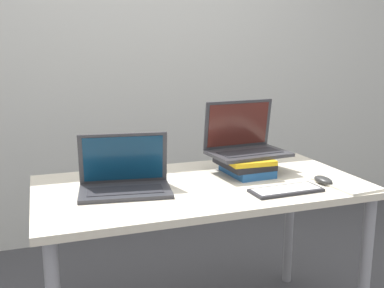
{
  "coord_description": "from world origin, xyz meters",
  "views": [
    {
      "loc": [
        -0.66,
        -1.4,
        1.33
      ],
      "look_at": [
        -0.04,
        0.38,
        0.93
      ],
      "focal_mm": 42.0,
      "sensor_mm": 36.0,
      "label": 1
    }
  ],
  "objects_px": {
    "book_stack": "(245,165)",
    "laptop_on_books": "(245,143)",
    "laptop_left": "(125,180)",
    "notepad": "(347,184)",
    "wireless_keyboard": "(286,190)",
    "mouse": "(323,180)"
  },
  "relations": [
    {
      "from": "laptop_on_books",
      "to": "wireless_keyboard",
      "type": "height_order",
      "value": "laptop_on_books"
    },
    {
      "from": "book_stack",
      "to": "notepad",
      "type": "height_order",
      "value": "book_stack"
    },
    {
      "from": "book_stack",
      "to": "laptop_on_books",
      "type": "bearing_deg",
      "value": 68.55
    },
    {
      "from": "mouse",
      "to": "laptop_on_books",
      "type": "bearing_deg",
      "value": 128.19
    },
    {
      "from": "book_stack",
      "to": "notepad",
      "type": "relative_size",
      "value": 1.02
    },
    {
      "from": "laptop_on_books",
      "to": "notepad",
      "type": "height_order",
      "value": "laptop_on_books"
    },
    {
      "from": "book_stack",
      "to": "laptop_on_books",
      "type": "height_order",
      "value": "laptop_on_books"
    },
    {
      "from": "laptop_left",
      "to": "laptop_on_books",
      "type": "relative_size",
      "value": 1.04
    },
    {
      "from": "notepad",
      "to": "wireless_keyboard",
      "type": "bearing_deg",
      "value": 179.0
    },
    {
      "from": "laptop_left",
      "to": "notepad",
      "type": "relative_size",
      "value": 1.44
    },
    {
      "from": "wireless_keyboard",
      "to": "notepad",
      "type": "relative_size",
      "value": 1.11
    },
    {
      "from": "book_stack",
      "to": "laptop_on_books",
      "type": "relative_size",
      "value": 0.74
    },
    {
      "from": "notepad",
      "to": "mouse",
      "type": "bearing_deg",
      "value": 146.52
    },
    {
      "from": "book_stack",
      "to": "notepad",
      "type": "bearing_deg",
      "value": -42.19
    },
    {
      "from": "book_stack",
      "to": "wireless_keyboard",
      "type": "bearing_deg",
      "value": -82.38
    },
    {
      "from": "laptop_left",
      "to": "book_stack",
      "type": "relative_size",
      "value": 1.42
    },
    {
      "from": "laptop_on_books",
      "to": "notepad",
      "type": "distance_m",
      "value": 0.5
    },
    {
      "from": "wireless_keyboard",
      "to": "notepad",
      "type": "bearing_deg",
      "value": -1.0
    },
    {
      "from": "book_stack",
      "to": "wireless_keyboard",
      "type": "distance_m",
      "value": 0.31
    },
    {
      "from": "wireless_keyboard",
      "to": "book_stack",
      "type": "bearing_deg",
      "value": 97.62
    },
    {
      "from": "laptop_on_books",
      "to": "wireless_keyboard",
      "type": "relative_size",
      "value": 1.25
    },
    {
      "from": "book_stack",
      "to": "mouse",
      "type": "distance_m",
      "value": 0.36
    }
  ]
}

